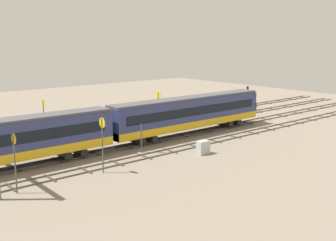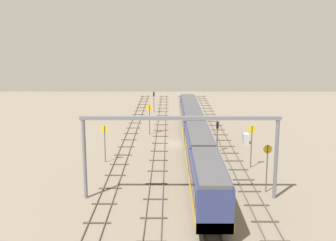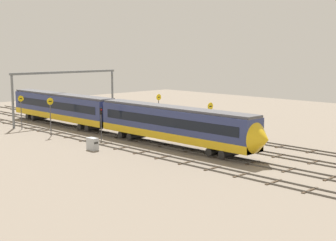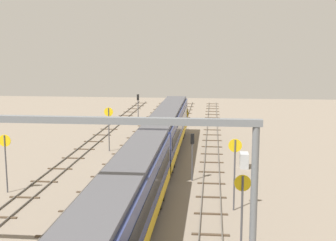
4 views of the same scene
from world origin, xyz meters
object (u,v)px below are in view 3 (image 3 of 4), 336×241
(train, at_px, (113,116))
(relay_cabinet, at_px, (93,144))
(overhead_gantry, at_px, (66,83))
(speed_sign_near_foreground, at_px, (210,115))
(signal_light_trackside_departure, at_px, (101,119))
(speed_sign_far_trackside, at_px, (21,108))
(speed_sign_mid_trackside, at_px, (159,104))
(speed_sign_distant_end, at_px, (50,111))

(train, xyz_separation_m, relay_cabinet, (6.38, -7.98, -1.93))
(overhead_gantry, bearing_deg, speed_sign_near_foreground, 8.94)
(signal_light_trackside_departure, bearing_deg, train, 117.03)
(speed_sign_near_foreground, bearing_deg, speed_sign_far_trackside, -152.64)
(relay_cabinet, bearing_deg, speed_sign_mid_trackside, 115.84)
(speed_sign_mid_trackside, height_order, signal_light_trackside_departure, speed_sign_mid_trackside)
(train, distance_m, signal_light_trackside_departure, 3.53)
(speed_sign_far_trackside, bearing_deg, train, 25.70)
(speed_sign_far_trackside, bearing_deg, speed_sign_mid_trackside, 60.13)
(speed_sign_far_trackside, bearing_deg, overhead_gantry, 100.28)
(overhead_gantry, height_order, speed_sign_far_trackside, overhead_gantry)
(train, bearing_deg, speed_sign_distant_end, -129.47)
(signal_light_trackside_departure, height_order, relay_cabinet, signal_light_trackside_departure)
(speed_sign_near_foreground, relative_size, relay_cabinet, 3.39)
(overhead_gantry, bearing_deg, speed_sign_distant_end, -42.22)
(signal_light_trackside_departure, bearing_deg, speed_sign_distant_end, -154.33)
(overhead_gantry, relative_size, speed_sign_distant_end, 3.67)
(speed_sign_far_trackside, height_order, signal_light_trackside_departure, speed_sign_far_trackside)
(train, bearing_deg, speed_sign_mid_trackside, 104.99)
(speed_sign_distant_end, bearing_deg, speed_sign_far_trackside, -179.87)
(train, distance_m, speed_sign_mid_trackside, 12.02)
(speed_sign_far_trackside, xyz_separation_m, relay_cabinet, (19.88, -1.48, -2.52))
(train, height_order, relay_cabinet, train)
(speed_sign_near_foreground, xyz_separation_m, speed_sign_distant_end, (-17.22, -13.12, 0.15))
(signal_light_trackside_departure, relative_size, relay_cabinet, 2.89)
(overhead_gantry, distance_m, speed_sign_far_trackside, 9.54)
(speed_sign_near_foreground, height_order, speed_sign_distant_end, speed_sign_distant_end)
(train, height_order, speed_sign_distant_end, speed_sign_distant_end)
(train, bearing_deg, speed_sign_near_foreground, 29.19)
(speed_sign_far_trackside, bearing_deg, relay_cabinet, -4.27)
(speed_sign_far_trackside, height_order, relay_cabinet, speed_sign_far_trackside)
(speed_sign_near_foreground, bearing_deg, train, -150.81)
(overhead_gantry, bearing_deg, signal_light_trackside_departure, -18.33)
(speed_sign_mid_trackside, xyz_separation_m, signal_light_trackside_departure, (4.71, -14.74, -0.39))
(speed_sign_near_foreground, height_order, relay_cabinet, speed_sign_near_foreground)
(speed_sign_distant_end, relative_size, signal_light_trackside_departure, 1.25)
(speed_sign_distant_end, distance_m, relay_cabinet, 12.11)
(overhead_gantry, height_order, relay_cabinet, overhead_gantry)
(overhead_gantry, distance_m, speed_sign_near_foreground, 27.50)
(speed_sign_mid_trackside, relative_size, speed_sign_distant_end, 0.91)
(train, xyz_separation_m, speed_sign_far_trackside, (-13.50, -6.50, 0.59))
(speed_sign_near_foreground, distance_m, relay_cabinet, 15.84)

